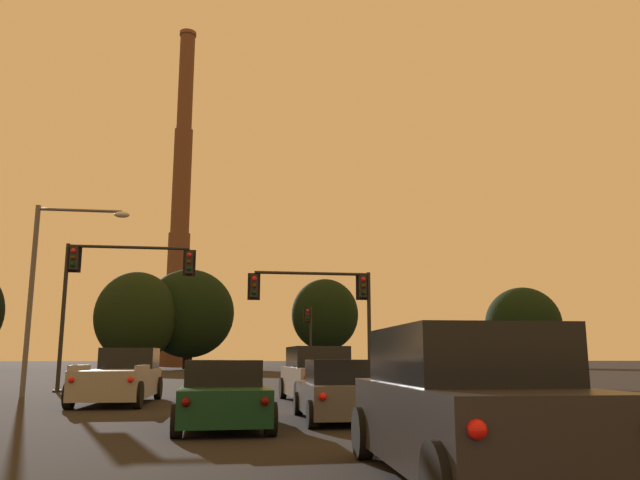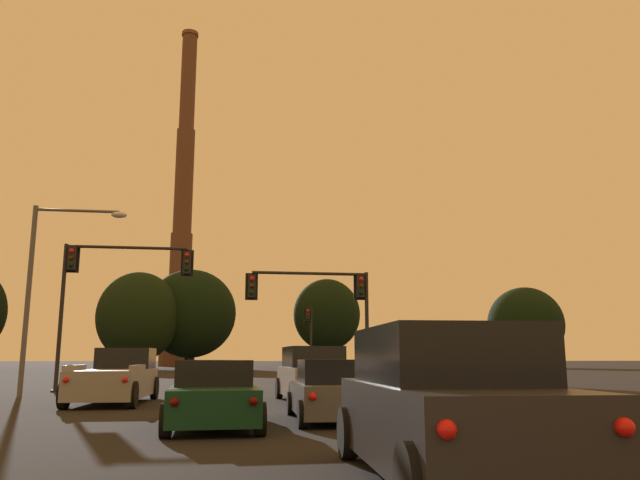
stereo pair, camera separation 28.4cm
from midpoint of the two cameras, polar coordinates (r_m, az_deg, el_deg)
suv_right_lane_third at (r=8.06m, az=12.55°, el=-14.59°), size 2.26×4.96×1.86m
sedan_center_lane_second at (r=14.36m, az=-9.16°, el=-13.82°), size 2.11×4.75×1.43m
suv_right_lane_front at (r=21.87m, az=-0.28°, el=-12.24°), size 2.27×4.97×1.86m
hatchback_right_lane_second at (r=15.32m, az=1.67°, el=-13.75°), size 1.99×4.14×1.44m
pickup_truck_left_lane_front at (r=22.34m, az=-17.71°, el=-11.95°), size 2.34×5.56×1.82m
traffic_light_overhead_right at (r=29.12m, az=0.80°, el=-5.37°), size 5.87×0.50×5.46m
traffic_light_far_right at (r=51.50m, az=-0.81°, el=-8.25°), size 0.78×0.50×5.62m
traffic_light_overhead_left at (r=30.02m, az=-18.67°, el=-3.33°), size 5.91×0.50×6.59m
street_lamp at (r=27.38m, az=-23.39°, el=-2.89°), size 3.73×0.36×7.60m
smokestack at (r=115.83m, az=-12.43°, el=1.10°), size 6.22×6.22×63.17m
treeline_center_left at (r=86.94m, az=-11.64°, el=-6.59°), size 12.16×10.94×13.39m
treeline_far_left at (r=90.77m, az=0.71°, el=-6.84°), size 9.66×8.70×12.79m
treeline_far_right at (r=99.49m, az=18.38°, el=-7.36°), size 11.42×10.28×12.00m
treeline_right_mid at (r=83.72m, az=-16.21°, el=-6.75°), size 10.45×9.41×12.42m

